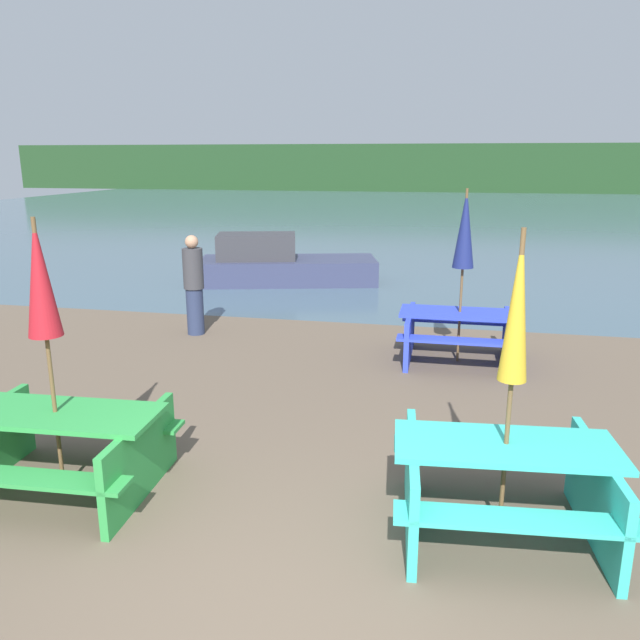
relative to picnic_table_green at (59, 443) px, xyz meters
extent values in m
plane|color=brown|center=(2.41, -1.25, -0.45)|extent=(60.00, 60.00, 0.00)
cube|color=#425B6B|center=(2.41, 31.19, -0.45)|extent=(60.00, 50.00, 0.00)
cube|color=#1E3D1E|center=(2.41, 51.19, 1.55)|extent=(80.00, 1.60, 4.00)
cube|color=green|center=(0.00, 0.00, 0.27)|extent=(1.81, 0.78, 0.04)
cube|color=green|center=(0.03, -0.55, -0.04)|extent=(1.79, 0.36, 0.04)
cube|color=green|center=(-0.03, 0.55, -0.04)|extent=(1.79, 0.36, 0.04)
cube|color=green|center=(0.75, 0.03, -0.10)|extent=(0.13, 1.38, 0.69)
cube|color=#33B7A8|center=(3.75, 0.09, 0.30)|extent=(1.72, 0.84, 0.04)
cube|color=#33B7A8|center=(3.79, -0.46, 0.01)|extent=(1.69, 0.42, 0.04)
cube|color=#33B7A8|center=(3.70, 0.64, 0.01)|extent=(1.69, 0.42, 0.04)
cube|color=#33B7A8|center=(3.05, 0.03, -0.09)|extent=(0.18, 1.38, 0.72)
cube|color=#33B7A8|center=(4.44, 0.15, -0.09)|extent=(0.18, 1.38, 0.72)
cube|color=blue|center=(3.45, 4.39, 0.26)|extent=(1.68, 0.70, 0.04)
cube|color=blue|center=(3.45, 3.84, 0.01)|extent=(1.68, 0.28, 0.04)
cube|color=blue|center=(3.45, 4.94, 0.01)|extent=(1.68, 0.28, 0.04)
cube|color=blue|center=(2.75, 4.39, -0.10)|extent=(0.07, 1.38, 0.69)
cube|color=blue|center=(4.15, 4.39, -0.10)|extent=(0.07, 1.38, 0.69)
cylinder|color=brown|center=(0.00, 0.00, 0.75)|extent=(0.04, 0.04, 2.40)
cone|color=#A81923|center=(0.00, 0.00, 1.46)|extent=(0.28, 0.28, 0.98)
cylinder|color=brown|center=(3.75, 0.09, 0.75)|extent=(0.04, 0.04, 2.39)
cone|color=gold|center=(3.75, 0.09, 1.38)|extent=(0.21, 0.21, 1.12)
cylinder|color=brown|center=(3.45, 4.39, 0.78)|extent=(0.04, 0.04, 2.45)
cone|color=navy|center=(3.45, 4.39, 1.46)|extent=(0.30, 0.30, 1.08)
cube|color=#333856|center=(-0.41, 9.58, -0.16)|extent=(4.31, 2.47, 0.57)
cube|color=#333338|center=(-1.12, 9.40, 0.41)|extent=(1.99, 1.47, 0.58)
cylinder|color=#283351|center=(-0.81, 4.98, -0.06)|extent=(0.28, 0.28, 0.77)
cylinder|color=#38383D|center=(-0.81, 4.98, 0.66)|extent=(0.33, 0.33, 0.66)
sphere|color=tan|center=(-0.81, 4.98, 1.09)|extent=(0.21, 0.21, 0.21)
camera|label=1|loc=(3.24, -4.42, 2.41)|focal=35.00mm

